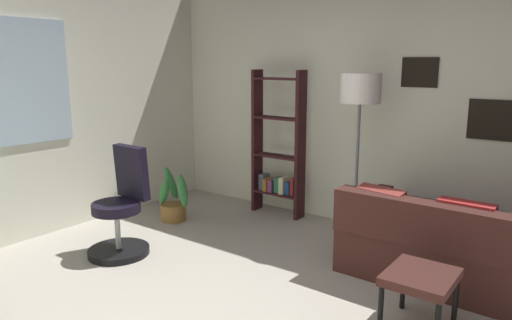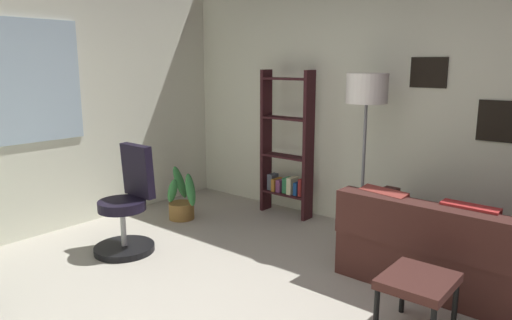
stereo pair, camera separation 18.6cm
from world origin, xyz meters
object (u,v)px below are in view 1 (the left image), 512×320
object	(u,v)px
office_chair	(122,213)
potted_plant	(173,202)
couch	(476,248)
floor_lamp	(360,98)
bookshelf	(278,152)
footstool	(421,281)

from	to	relation	value
office_chair	potted_plant	distance (m)	1.02
couch	office_chair	size ratio (longest dim) A/B	1.82
office_chair	floor_lamp	xyz separation A→B (m)	(1.60, -1.60, 1.03)
bookshelf	potted_plant	size ratio (longest dim) A/B	2.84
bookshelf	potted_plant	distance (m)	1.33
floor_lamp	potted_plant	xyz separation A→B (m)	(-0.66, 1.92, -1.22)
office_chair	bookshelf	distance (m)	1.94
floor_lamp	potted_plant	distance (m)	2.36
footstool	bookshelf	size ratio (longest dim) A/B	0.29
bookshelf	potted_plant	bearing A→B (deg)	137.29
bookshelf	floor_lamp	size ratio (longest dim) A/B	1.01
footstool	office_chair	bearing A→B (deg)	97.38
bookshelf	floor_lamp	world-z (taller)	bookshelf
floor_lamp	office_chair	bearing A→B (deg)	135.08
footstool	bookshelf	xyz separation A→B (m)	(1.50, 2.14, 0.39)
footstool	office_chair	world-z (taller)	office_chair
footstool	potted_plant	size ratio (longest dim) A/B	0.82
office_chair	potted_plant	size ratio (longest dim) A/B	1.70
couch	floor_lamp	size ratio (longest dim) A/B	1.10
footstool	couch	bearing A→B (deg)	-6.99
couch	bookshelf	bearing A→B (deg)	78.60
floor_lamp	couch	bearing A→B (deg)	-100.63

